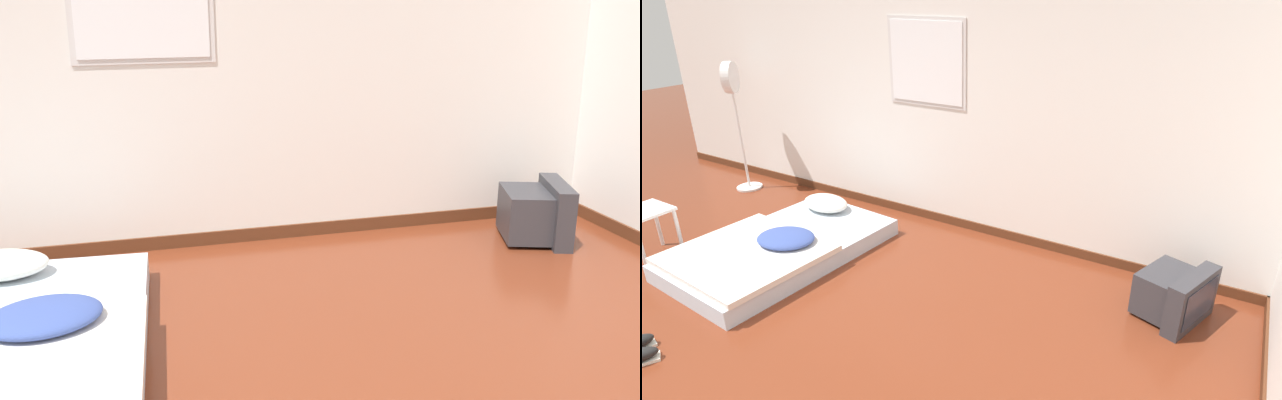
{
  "view_description": "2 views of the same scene",
  "coord_description": "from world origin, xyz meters",
  "views": [
    {
      "loc": [
        -0.33,
        -1.79,
        1.65
      ],
      "look_at": [
        0.64,
        1.61,
        0.59
      ],
      "focal_mm": 40.0,
      "sensor_mm": 36.0,
      "label": 1
    },
    {
      "loc": [
        2.57,
        -1.22,
        2.26
      ],
      "look_at": [
        0.78,
        1.8,
        0.76
      ],
      "focal_mm": 28.0,
      "sensor_mm": 36.0,
      "label": 2
    }
  ],
  "objects": [
    {
      "name": "crt_tv",
      "position": [
        2.34,
        2.22,
        0.19
      ],
      "size": [
        0.55,
        0.6,
        0.4
      ],
      "color": "#333338",
      "rests_on": "ground_plane"
    },
    {
      "name": "mattress_bed",
      "position": [
        -0.87,
        1.37,
        0.11
      ],
      "size": [
        1.27,
        1.92,
        0.3
      ],
      "color": "silver",
      "rests_on": "ground_plane"
    },
    {
      "name": "wall_back",
      "position": [
        -0.0,
        2.76,
        1.29
      ],
      "size": [
        8.32,
        0.08,
        2.6
      ],
      "color": "white",
      "rests_on": "ground_plane"
    }
  ]
}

